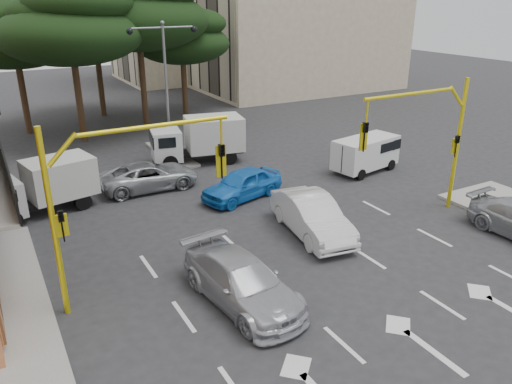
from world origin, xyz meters
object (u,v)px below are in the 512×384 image
Objects in this scene: street_lamp_center at (165,66)px; box_truck_b at (198,140)px; signal_mast_right at (432,131)px; signal_mast_left at (112,187)px; car_silver_cross_a at (150,176)px; car_silver_wagon at (242,282)px; car_blue_compact at (242,184)px; car_white_hatch at (312,216)px; van_white at (365,154)px; box_truck_a at (42,188)px.

street_lamp_center is 1.44× the size of box_truck_b.
box_truck_b is at bearing 115.96° from signal_mast_right.
signal_mast_left is 1.22× the size of car_silver_cross_a.
car_silver_wagon is at bearing 178.48° from car_silver_cross_a.
signal_mast_right is 13.50m from box_truck_b.
car_blue_compact is 0.87× the size of car_silver_cross_a.
car_silver_wagon is at bearing -168.19° from signal_mast_right.
car_white_hatch reaches higher than car_blue_compact.
box_truck_b is at bearing -138.95° from van_white.
signal_mast_right and signal_mast_left have the same top height.
car_white_hatch is at bearing 171.72° from signal_mast_right.
street_lamp_center is 1.82× the size of car_blue_compact.
signal_mast_right is at bearing 0.21° from car_white_hatch.
box_truck_b is (9.07, 3.32, 0.14)m from box_truck_a.
street_lamp_center is at bearing 37.49° from box_truck_b.
street_lamp_center is 4.71m from box_truck_b.
street_lamp_center is 12.59m from van_white.
car_silver_wagon is (-10.33, -2.16, -3.14)m from signal_mast_right.
street_lamp_center is at bearing -143.78° from van_white.
signal_mast_right is 15.65m from street_lamp_center.
signal_mast_right reaches higher than car_blue_compact.
car_silver_cross_a is (-2.91, -4.89, -4.74)m from street_lamp_center.
van_white is at bearing -43.82° from street_lamp_center.
car_blue_compact is 0.89× the size of box_truck_a.
signal_mast_right is at bearing 5.70° from car_silver_wagon.
signal_mast_left reaches higher than car_blue_compact.
car_blue_compact is 0.79× the size of box_truck_b.
signal_mast_right reaches higher than van_white.
signal_mast_left is 8.70m from car_white_hatch.
car_silver_cross_a is 11.87m from van_white.
signal_mast_left is at bearing 176.06° from box_truck_a.
box_truck_a is at bearing -146.18° from street_lamp_center.
street_lamp_center is 9.58m from car_blue_compact.
signal_mast_left is 14.48m from box_truck_b.
car_silver_wagon is at bearing -42.88° from car_blue_compact.
signal_mast_right is 1.00× the size of signal_mast_left.
signal_mast_left is 1.24× the size of box_truck_a.
box_truck_b is (0.38, 6.24, 0.60)m from car_blue_compact.
car_white_hatch reaches higher than car_silver_cross_a.
street_lamp_center is 1.57× the size of car_white_hatch.
box_truck_a is (-8.07, -5.40, -4.24)m from street_lamp_center.
signal_mast_right is 1.22× the size of car_silver_cross_a.
signal_mast_right is 1.11× the size of box_truck_b.
van_white is (11.41, -3.26, 0.29)m from car_silver_cross_a.
street_lamp_center is at bearing 115.91° from signal_mast_right.
signal_mast_left reaches higher than box_truck_a.
street_lamp_center reaches higher than signal_mast_left.
box_truck_a is (-5.16, -0.51, 0.50)m from car_silver_cross_a.
signal_mast_right is at bearing 32.41° from car_blue_compact.
street_lamp_center is at bearing 104.08° from car_white_hatch.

